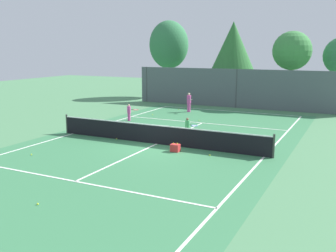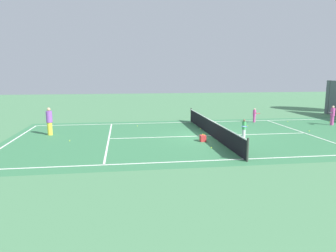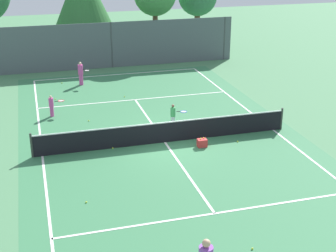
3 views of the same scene
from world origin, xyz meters
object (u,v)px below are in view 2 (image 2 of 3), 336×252
at_px(player_0, 332,115).
at_px(tennis_ball_3, 309,131).
at_px(tennis_ball_7, 211,148).
at_px(player_2, 244,128).
at_px(ball_crate, 203,138).
at_px(tennis_ball_1, 330,122).
at_px(player_3, 255,115).
at_px(tennis_ball_8, 206,124).
at_px(tennis_ball_0, 70,141).
at_px(player_1, 49,121).
at_px(tennis_ball_2, 201,129).
at_px(tennis_ball_5, 48,128).
at_px(tennis_ball_4, 288,122).
at_px(tennis_ball_9, 137,126).
at_px(tennis_ball_6, 247,126).

xyz_separation_m(player_0, tennis_ball_3, (2.13, -3.19, -0.73)).
bearing_deg(tennis_ball_7, tennis_ball_3, 115.10).
distance_m(player_2, ball_crate, 2.80).
xyz_separation_m(ball_crate, tennis_ball_1, (-5.29, 11.84, -0.15)).
bearing_deg(player_3, player_0, 68.24).
xyz_separation_m(tennis_ball_1, tennis_ball_8, (-0.47, -10.09, 0.00)).
distance_m(player_2, tennis_ball_8, 5.35).
bearing_deg(tennis_ball_0, player_0, 99.02).
bearing_deg(player_1, tennis_ball_2, 93.98).
height_order(player_0, tennis_ball_8, player_0).
relative_size(tennis_ball_5, tennis_ball_7, 1.00).
relative_size(player_1, ball_crate, 4.17).
relative_size(player_3, tennis_ball_2, 17.29).
relative_size(tennis_ball_2, tennis_ball_7, 1.00).
bearing_deg(tennis_ball_3, tennis_ball_4, 171.24).
relative_size(tennis_ball_4, tennis_ball_9, 1.00).
bearing_deg(player_0, tennis_ball_6, -93.48).
relative_size(player_2, tennis_ball_5, 17.52).
relative_size(player_3, tennis_ball_3, 17.29).
distance_m(tennis_ball_3, tennis_ball_8, 7.28).
relative_size(ball_crate, tennis_ball_3, 6.45).
distance_m(tennis_ball_2, tennis_ball_4, 7.98).
height_order(player_3, tennis_ball_2, player_3).
distance_m(tennis_ball_6, tennis_ball_9, 8.21).
relative_size(player_1, tennis_ball_7, 26.90).
xyz_separation_m(player_1, tennis_ball_9, (-2.43, 5.71, -0.88)).
relative_size(ball_crate, tennis_ball_6, 6.45).
bearing_deg(tennis_ball_3, tennis_ball_6, -126.72).
height_order(tennis_ball_4, tennis_ball_6, same).
bearing_deg(tennis_ball_6, tennis_ball_4, 109.46).
relative_size(tennis_ball_2, tennis_ball_9, 1.00).
relative_size(player_0, ball_crate, 3.48).
distance_m(player_3, tennis_ball_1, 6.07).
height_order(tennis_ball_5, tennis_ball_7, same).
bearing_deg(player_2, tennis_ball_3, 105.42).
distance_m(player_2, tennis_ball_1, 10.30).
xyz_separation_m(player_0, player_3, (-2.11, -5.29, -0.17)).
xyz_separation_m(tennis_ball_2, tennis_ball_9, (-1.73, -4.40, 0.00)).
xyz_separation_m(player_3, tennis_ball_1, (0.93, 5.97, -0.57)).
height_order(tennis_ball_0, tennis_ball_1, same).
relative_size(player_1, player_3, 1.56).
xyz_separation_m(tennis_ball_3, tennis_ball_4, (-3.94, 0.61, 0.00)).
bearing_deg(tennis_ball_2, tennis_ball_7, -8.51).
height_order(player_0, tennis_ball_7, player_0).
bearing_deg(tennis_ball_9, tennis_ball_0, -42.66).
xyz_separation_m(tennis_ball_0, tennis_ball_9, (-4.53, 4.18, 0.00)).
distance_m(tennis_ball_3, tennis_ball_7, 8.79).
bearing_deg(tennis_ball_8, tennis_ball_2, -25.75).
distance_m(player_1, tennis_ball_0, 2.74).
distance_m(tennis_ball_7, tennis_ball_9, 8.20).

